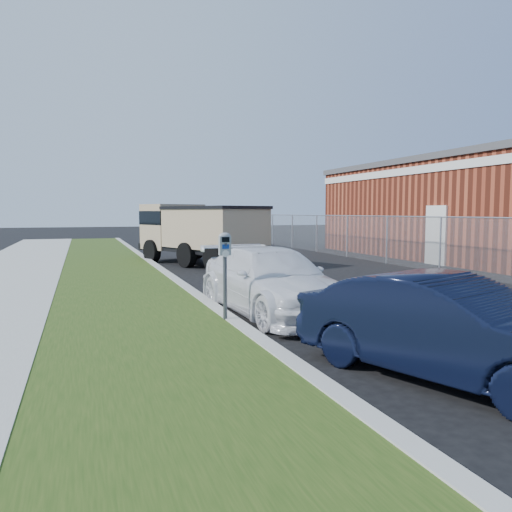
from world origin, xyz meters
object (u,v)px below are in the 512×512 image
object	(u,v)px
white_wagon	(271,281)
dump_truck	(198,230)
parking_meter	(225,257)
navy_sedan	(448,329)

from	to	relation	value
white_wagon	dump_truck	xyz separation A→B (m)	(0.72, 9.51, 0.64)
parking_meter	navy_sedan	world-z (taller)	parking_meter
white_wagon	parking_meter	bearing A→B (deg)	-148.70
parking_meter	white_wagon	xyz separation A→B (m)	(1.17, 0.85, -0.58)
parking_meter	dump_truck	size ratio (longest dim) A/B	0.24
navy_sedan	dump_truck	size ratio (longest dim) A/B	0.61
parking_meter	white_wagon	bearing A→B (deg)	39.01
navy_sedan	dump_truck	world-z (taller)	dump_truck
parking_meter	dump_truck	distance (m)	10.52
dump_truck	navy_sedan	bearing A→B (deg)	-113.23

